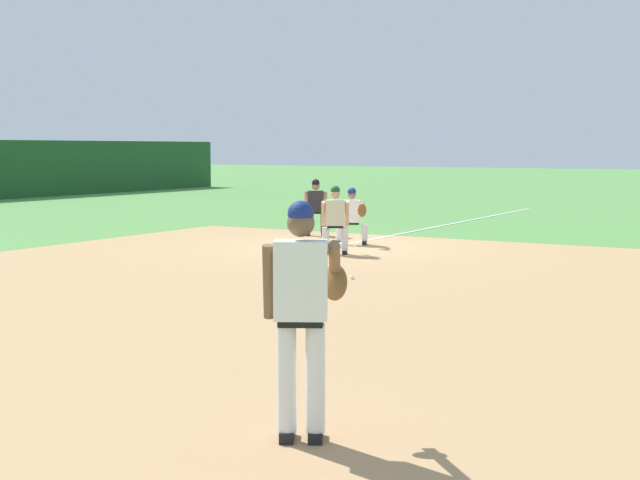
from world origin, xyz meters
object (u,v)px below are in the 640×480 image
Objects in this scene: pitcher at (303,306)px; baserunner at (335,217)px; umpire at (316,205)px; baseball at (352,277)px; first_baseman at (352,214)px; first_base_bag at (335,245)px.

pitcher reaches higher than baserunner.
pitcher is at bearing -149.81° from umpire.
umpire is (6.25, 4.41, 0.76)m from baseball.
first_base_bag is at bearing 166.40° from first_baseman.
umpire reaches higher than baseball.
baseball is 5.52m from first_baseman.
baserunner reaches higher than first_baseman.
pitcher is at bearing -153.38° from first_baseman.
baserunner is (10.64, 5.68, -0.27)m from pitcher.
first_base_bag is 0.26× the size of umpire.
first_base_bag is 0.20× the size of pitcher.
first_base_bag reaches higher than baseball.
baseball is (-4.24, -2.72, -0.01)m from first_base_bag.
first_baseman is at bearing 28.13° from baseball.
baserunner reaches higher than first_base_bag.
first_baseman is 1.94m from baserunner.
first_baseman is at bearing 17.32° from baserunner.
baserunner and umpire have the same top height.
first_base_bag is 0.28× the size of first_baseman.
baserunner is at bearing -150.43° from first_base_bag.
first_baseman reaches higher than baseball.
baserunner is at bearing -143.64° from umpire.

